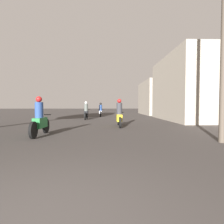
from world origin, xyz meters
The scene contains 6 objects.
motorcycle_green centered at (-1.97, 5.73, 0.64)m, with size 0.60×1.98×1.61m.
motorcycle_yellow centered at (1.48, 8.69, 0.64)m, with size 0.60×2.06×1.61m.
motorcycle_black centered at (-1.08, 13.96, 0.63)m, with size 0.60×1.95×1.57m.
motorcycle_silver centered at (0.06, 17.65, 0.60)m, with size 0.60×1.87×1.51m.
building_right_near centered at (8.21, 13.09, 2.63)m, with size 5.28×7.80×5.27m.
building_right_far centered at (8.47, 21.81, 2.17)m, with size 5.82×7.14×4.34m.
Camera 1 is at (0.78, -1.43, 1.25)m, focal length 28.00 mm.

